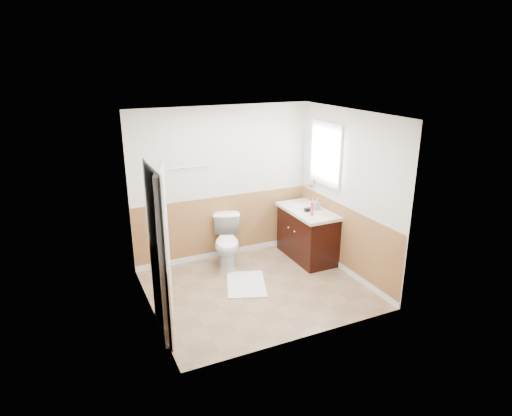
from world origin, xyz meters
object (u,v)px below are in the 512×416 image
bath_mat (246,284)px  soap_dispenser (317,204)px  vanity_cabinet (307,235)px  lotion_bottle (312,209)px  toilet (227,242)px

bath_mat → soap_dispenser: 1.75m
vanity_cabinet → soap_dispenser: size_ratio=5.54×
lotion_bottle → bath_mat: bearing=-171.5°
bath_mat → lotion_bottle: size_ratio=3.64×
vanity_cabinet → soap_dispenser: soap_dispenser is taller
toilet → soap_dispenser: bearing=6.1°
vanity_cabinet → lotion_bottle: size_ratio=5.00×
soap_dispenser → vanity_cabinet: bearing=154.1°
soap_dispenser → bath_mat: bearing=-164.7°
toilet → lotion_bottle: lotion_bottle is taller
bath_mat → toilet: bearing=90.0°
bath_mat → vanity_cabinet: bearing=18.9°
vanity_cabinet → lotion_bottle: 0.63m
bath_mat → lotion_bottle: (1.21, 0.18, 0.95)m
toilet → lotion_bottle: 1.44m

